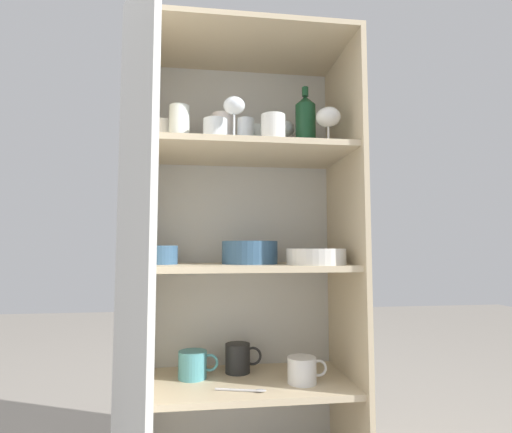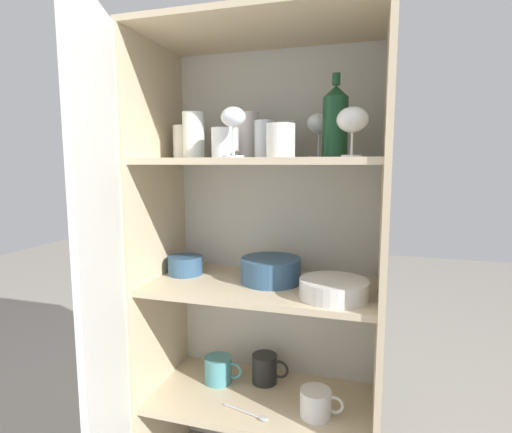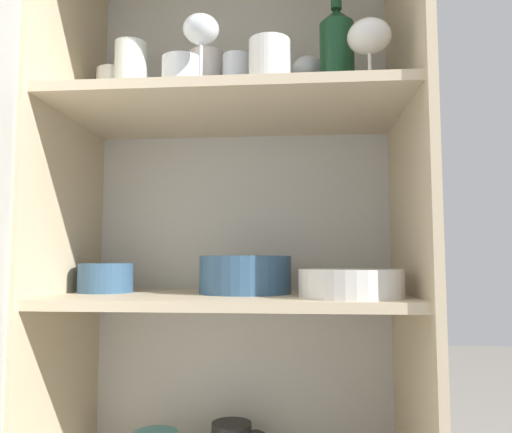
# 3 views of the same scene
# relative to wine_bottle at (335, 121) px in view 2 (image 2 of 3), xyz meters

# --- Properties ---
(cupboard_back_panel) EXTENTS (0.76, 0.02, 1.50)m
(cupboard_back_panel) POSITION_rel_wine_bottle_xyz_m (-0.22, 0.20, -0.48)
(cupboard_back_panel) COLOR silver
(cupboard_back_panel) RESTS_ON ground_plane
(cupboard_side_left) EXTENTS (0.02, 0.41, 1.50)m
(cupboard_side_left) POSITION_rel_wine_bottle_xyz_m (-0.59, 0.01, -0.48)
(cupboard_side_left) COLOR #CCB793
(cupboard_side_left) RESTS_ON ground_plane
(cupboard_side_right) EXTENTS (0.02, 0.41, 1.50)m
(cupboard_side_right) POSITION_rel_wine_bottle_xyz_m (0.15, 0.01, -0.48)
(cupboard_side_right) COLOR #CCB793
(cupboard_side_right) RESTS_ON ground_plane
(cupboard_top_panel) EXTENTS (0.76, 0.41, 0.02)m
(cupboard_top_panel) POSITION_rel_wine_bottle_xyz_m (-0.22, 0.01, 0.28)
(cupboard_top_panel) COLOR #CCB793
(cupboard_top_panel) RESTS_ON cupboard_side_left
(shelf_board_lower) EXTENTS (0.72, 0.37, 0.02)m
(shelf_board_lower) POSITION_rel_wine_bottle_xyz_m (-0.22, 0.01, -0.91)
(shelf_board_lower) COLOR beige
(shelf_board_middle) EXTENTS (0.72, 0.37, 0.02)m
(shelf_board_middle) POSITION_rel_wine_bottle_xyz_m (-0.22, 0.01, -0.52)
(shelf_board_middle) COLOR beige
(shelf_board_upper) EXTENTS (0.72, 0.37, 0.02)m
(shelf_board_upper) POSITION_rel_wine_bottle_xyz_m (-0.22, 0.01, -0.12)
(shelf_board_upper) COLOR beige
(cupboard_door) EXTENTS (0.15, 0.36, 1.50)m
(cupboard_door) POSITION_rel_wine_bottle_xyz_m (-0.54, -0.37, -0.48)
(cupboard_door) COLOR silver
(cupboard_door) RESTS_ON ground_plane
(tumbler_glass_0) EXTENTS (0.08, 0.08, 0.11)m
(tumbler_glass_0) POSITION_rel_wine_bottle_xyz_m (-0.52, 0.06, -0.05)
(tumbler_glass_0) COLOR white
(tumbler_glass_0) RESTS_ON shelf_board_upper
(tumbler_glass_1) EXTENTS (0.08, 0.08, 0.09)m
(tumbler_glass_1) POSITION_rel_wine_bottle_xyz_m (-0.33, -0.04, -0.06)
(tumbler_glass_1) COLOR white
(tumbler_glass_1) RESTS_ON shelf_board_upper
(tumbler_glass_2) EXTENTS (0.07, 0.07, 0.15)m
(tumbler_glass_2) POSITION_rel_wine_bottle_xyz_m (-0.45, 0.00, -0.03)
(tumbler_glass_2) COLOR white
(tumbler_glass_2) RESTS_ON shelf_board_upper
(tumbler_glass_3) EXTENTS (0.06, 0.06, 0.12)m
(tumbler_glass_3) POSITION_rel_wine_bottle_xyz_m (-0.17, 0.10, -0.05)
(tumbler_glass_3) COLOR white
(tumbler_glass_3) RESTS_ON shelf_board_upper
(tumbler_glass_4) EXTENTS (0.06, 0.06, 0.12)m
(tumbler_glass_4) POSITION_rel_wine_bottle_xyz_m (-0.22, 0.01, -0.05)
(tumbler_glass_4) COLOR white
(tumbler_glass_4) RESTS_ON shelf_board_upper
(tumbler_glass_5) EXTENTS (0.08, 0.08, 0.09)m
(tumbler_glass_5) POSITION_rel_wine_bottle_xyz_m (-0.14, -0.11, -0.06)
(tumbler_glass_5) COLOR white
(tumbler_glass_5) RESTS_ON shelf_board_upper
(tumbler_glass_6) EXTENTS (0.08, 0.08, 0.15)m
(tumbler_glass_6) POSITION_rel_wine_bottle_xyz_m (-0.30, 0.07, -0.03)
(tumbler_glass_6) COLOR silver
(tumbler_glass_6) RESTS_ON shelf_board_upper
(wine_glass_0) EXTENTS (0.07, 0.07, 0.14)m
(wine_glass_0) POSITION_rel_wine_bottle_xyz_m (-0.27, -0.13, -0.00)
(wine_glass_0) COLOR white
(wine_glass_0) RESTS_ON shelf_board_upper
(wine_glass_1) EXTENTS (0.08, 0.08, 0.14)m
(wine_glass_1) POSITION_rel_wine_bottle_xyz_m (-0.06, 0.09, -0.00)
(wine_glass_1) COLOR white
(wine_glass_1) RESTS_ON shelf_board_upper
(wine_glass_2) EXTENTS (0.08, 0.08, 0.13)m
(wine_glass_2) POSITION_rel_wine_bottle_xyz_m (0.05, -0.10, -0.01)
(wine_glass_2) COLOR white
(wine_glass_2) RESTS_ON shelf_board_upper
(wine_bottle) EXTENTS (0.07, 0.07, 0.24)m
(wine_bottle) POSITION_rel_wine_bottle_xyz_m (0.00, 0.00, 0.00)
(wine_bottle) COLOR #194728
(wine_bottle) RESTS_ON shelf_board_upper
(plate_stack_white) EXTENTS (0.20, 0.20, 0.05)m
(plate_stack_white) POSITION_rel_wine_bottle_xyz_m (0.01, -0.07, -0.48)
(plate_stack_white) COLOR silver
(plate_stack_white) RESTS_ON shelf_board_middle
(mixing_bowl_large) EXTENTS (0.20, 0.20, 0.08)m
(mixing_bowl_large) POSITION_rel_wine_bottle_xyz_m (-0.20, 0.03, -0.47)
(mixing_bowl_large) COLOR #33567A
(mixing_bowl_large) RESTS_ON shelf_board_middle
(serving_bowl_small) EXTENTS (0.12, 0.12, 0.06)m
(serving_bowl_small) POSITION_rel_wine_bottle_xyz_m (-0.51, 0.04, -0.47)
(serving_bowl_small) COLOR #33567A
(serving_bowl_small) RESTS_ON shelf_board_middle
(coffee_mug_primary) EXTENTS (0.14, 0.10, 0.09)m
(coffee_mug_primary) POSITION_rel_wine_bottle_xyz_m (-0.39, 0.05, -0.85)
(coffee_mug_primary) COLOR teal
(coffee_mug_primary) RESTS_ON shelf_board_lower
(coffee_mug_extra_1) EXTENTS (0.13, 0.10, 0.08)m
(coffee_mug_extra_1) POSITION_rel_wine_bottle_xyz_m (-0.03, -0.05, -0.86)
(coffee_mug_extra_1) COLOR white
(coffee_mug_extra_1) RESTS_ON shelf_board_lower
(coffee_mug_extra_2) EXTENTS (0.13, 0.09, 0.10)m
(coffee_mug_extra_2) POSITION_rel_wine_bottle_xyz_m (-0.23, 0.09, -0.85)
(coffee_mug_extra_2) COLOR black
(coffee_mug_extra_2) RESTS_ON shelf_board_lower
(serving_spoon) EXTENTS (0.16, 0.06, 0.01)m
(serving_spoon) POSITION_rel_wine_bottle_xyz_m (-0.23, -0.10, -0.90)
(serving_spoon) COLOR silver
(serving_spoon) RESTS_ON shelf_board_lower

